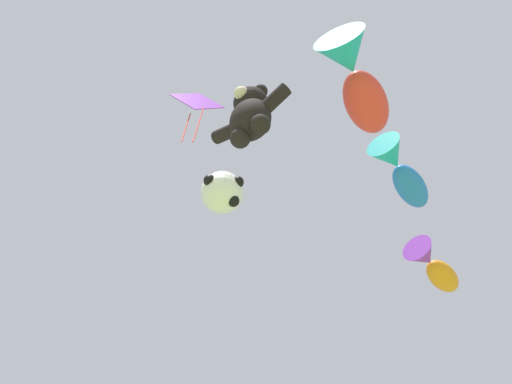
{
  "coord_description": "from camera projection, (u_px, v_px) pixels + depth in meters",
  "views": [
    {
      "loc": [
        2.29,
        0.25,
        0.9
      ],
      "look_at": [
        -0.98,
        4.55,
        9.44
      ],
      "focal_mm": 40.0,
      "sensor_mm": 36.0,
      "label": 1
    }
  ],
  "objects": [
    {
      "name": "fish_kite_cobalt",
      "position": [
        401.0,
        171.0,
        13.23
      ],
      "size": [
        0.86,
        2.07,
        0.83
      ],
      "color": "blue"
    },
    {
      "name": "diamond_kite",
      "position": [
        197.0,
        104.0,
        14.94
      ],
      "size": [
        0.94,
        1.19,
        3.36
      ],
      "color": "purple"
    },
    {
      "name": "fish_kite_tangerine",
      "position": [
        433.0,
        266.0,
        14.1
      ],
      "size": [
        0.83,
        1.8,
        0.79
      ],
      "color": "orange"
    },
    {
      "name": "teddy_bear_kite",
      "position": [
        250.0,
        114.0,
        11.08
      ],
      "size": [
        1.85,
        0.82,
        1.88
      ],
      "color": "black"
    },
    {
      "name": "soccer_ball_kite",
      "position": [
        223.0,
        192.0,
        10.01
      ],
      "size": [
        0.83,
        0.83,
        0.77
      ],
      "color": "white"
    },
    {
      "name": "fish_kite_crimson",
      "position": [
        356.0,
        79.0,
        11.24
      ],
      "size": [
        1.37,
        2.36,
        1.05
      ],
      "color": "red"
    }
  ]
}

